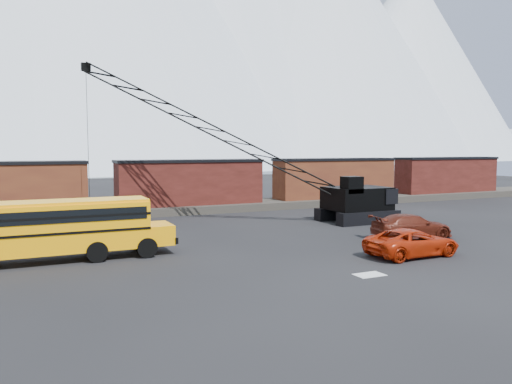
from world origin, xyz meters
TOP-DOWN VIEW (x-y plane):
  - ground at (0.00, 0.00)m, footprint 160.00×160.00m
  - gravel_berm at (0.00, 22.00)m, footprint 120.00×5.00m
  - boxcar_mid at (0.00, 22.00)m, footprint 13.70×3.10m
  - boxcar_east_near at (16.00, 22.00)m, footprint 13.70×3.10m
  - boxcar_east_far at (32.00, 22.00)m, footprint 13.70×3.10m
  - snow_patch at (0.50, -4.00)m, footprint 1.40×0.90m
  - school_bus at (-12.56, 5.22)m, footprint 11.65×2.65m
  - red_pickup at (5.23, -1.61)m, footprint 5.45×2.57m
  - maroon_suv at (9.09, 2.70)m, footprint 5.71×2.97m
  - crawler_crane at (-0.30, 14.63)m, footprint 22.96×10.97m

SIDE VIEW (x-z plane):
  - ground at x=0.00m, z-range 0.00..0.00m
  - snow_patch at x=0.50m, z-range 0.00..0.02m
  - gravel_berm at x=0.00m, z-range 0.00..0.70m
  - red_pickup at x=5.23m, z-range 0.00..1.51m
  - maroon_suv at x=9.09m, z-range 0.00..1.58m
  - school_bus at x=-12.56m, z-range 0.20..3.39m
  - boxcar_mid at x=0.00m, z-range 0.68..4.85m
  - boxcar_east_near at x=16.00m, z-range 0.68..4.85m
  - boxcar_east_far at x=32.00m, z-range 0.68..4.85m
  - crawler_crane at x=-0.30m, z-range 0.89..13.61m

